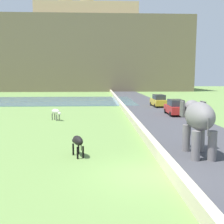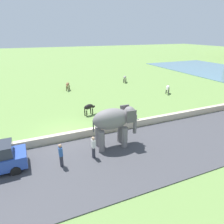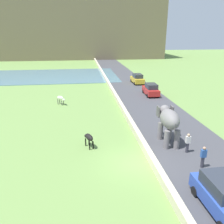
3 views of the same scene
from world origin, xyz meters
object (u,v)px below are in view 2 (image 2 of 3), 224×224
cow_grey (125,78)px  cow_black (89,107)px  person_beside_elephant (93,147)px  cow_white (168,88)px  elephant (114,121)px  person_trailing (61,155)px  cow_brown (68,85)px

cow_grey → cow_black: bearing=-40.6°
person_beside_elephant → cow_grey: bearing=148.1°
cow_white → elephant: bearing=-51.7°
elephant → cow_grey: bearing=151.3°
person_trailing → cow_brown: person_trailing is taller
person_beside_elephant → cow_white: 17.78m
person_trailing → cow_black: bearing=151.5°
cow_grey → cow_brown: 9.94m
cow_white → cow_black: 12.65m
cow_white → cow_grey: bearing=-163.5°
elephant → cow_brown: 16.90m
person_beside_elephant → cow_black: 7.75m
elephant → person_trailing: 4.33m
elephant → cow_black: size_ratio=2.49×
cow_grey → person_trailing: bearing=-36.2°
person_trailing → cow_grey: size_ratio=1.23×
person_beside_elephant → cow_brown: person_beside_elephant is taller
cow_brown → cow_black: bearing=0.4°
person_beside_elephant → person_trailing: size_ratio=1.00×
cow_white → cow_brown: bearing=-120.0°
elephant → cow_white: 15.76m
person_trailing → cow_brown: 18.34m
person_beside_elephant → cow_black: person_beside_elephant is taller
cow_white → cow_brown: same height
elephant → cow_white: (-9.74, 12.33, -1.20)m
cow_grey → cow_brown: bearing=-83.3°
person_trailing → cow_grey: bearing=143.8°
person_beside_elephant → cow_black: size_ratio=1.16×
person_beside_elephant → person_trailing: 2.15m
person_beside_elephant → person_trailing: same height
cow_brown → elephant: bearing=-0.0°
elephant → cow_white: size_ratio=2.86×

